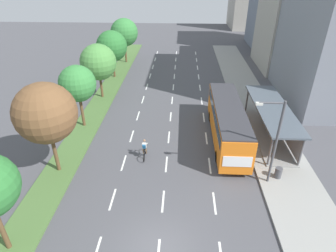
# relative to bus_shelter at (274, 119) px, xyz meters

# --- Properties ---
(ground_plane) EXTENTS (140.00, 140.00, 0.00)m
(ground_plane) POSITION_rel_bus_shelter_xyz_m (-9.53, -12.67, -1.87)
(ground_plane) COLOR #4C4C51
(median_strip) EXTENTS (2.60, 52.00, 0.12)m
(median_strip) POSITION_rel_bus_shelter_xyz_m (-17.83, 7.33, -1.81)
(median_strip) COLOR #4C7038
(median_strip) RESTS_ON ground
(sidewalk_right) EXTENTS (4.50, 52.00, 0.15)m
(sidewalk_right) POSITION_rel_bus_shelter_xyz_m (-0.28, 7.33, -1.79)
(sidewalk_right) COLOR gray
(sidewalk_right) RESTS_ON ground
(lane_divider_left) EXTENTS (0.14, 47.29, 0.01)m
(lane_divider_left) POSITION_rel_bus_shelter_xyz_m (-13.03, 5.48, -1.86)
(lane_divider_left) COLOR white
(lane_divider_left) RESTS_ON ground
(lane_divider_center) EXTENTS (0.14, 47.29, 0.01)m
(lane_divider_center) POSITION_rel_bus_shelter_xyz_m (-9.53, 5.48, -1.86)
(lane_divider_center) COLOR white
(lane_divider_center) RESTS_ON ground
(lane_divider_right) EXTENTS (0.14, 47.29, 0.01)m
(lane_divider_right) POSITION_rel_bus_shelter_xyz_m (-6.03, 5.48, -1.86)
(lane_divider_right) COLOR white
(lane_divider_right) RESTS_ON ground
(bus_shelter) EXTENTS (2.90, 10.34, 2.86)m
(bus_shelter) POSITION_rel_bus_shelter_xyz_m (0.00, 0.00, 0.00)
(bus_shelter) COLOR gray
(bus_shelter) RESTS_ON sidewalk_right
(bus) EXTENTS (2.54, 11.29, 3.37)m
(bus) POSITION_rel_bus_shelter_xyz_m (-4.28, -0.77, 0.20)
(bus) COLOR orange
(bus) RESTS_ON ground
(cyclist) EXTENTS (0.46, 1.82, 1.71)m
(cyclist) POSITION_rel_bus_shelter_xyz_m (-11.38, -3.96, -1.08)
(cyclist) COLOR black
(cyclist) RESTS_ON ground
(median_tree_second) EXTENTS (4.38, 4.38, 7.15)m
(median_tree_second) POSITION_rel_bus_shelter_xyz_m (-17.88, -6.04, 3.20)
(median_tree_second) COLOR brown
(median_tree_second) RESTS_ON median_strip
(median_tree_third) EXTENTS (3.42, 3.42, 6.11)m
(median_tree_third) POSITION_rel_bus_shelter_xyz_m (-18.06, 0.96, 2.64)
(median_tree_third) COLOR brown
(median_tree_third) RESTS_ON median_strip
(median_tree_fourth) EXTENTS (4.12, 4.12, 6.31)m
(median_tree_fourth) POSITION_rel_bus_shelter_xyz_m (-18.00, 7.95, 2.49)
(median_tree_fourth) COLOR brown
(median_tree_fourth) RESTS_ON median_strip
(median_tree_fifth) EXTENTS (4.16, 4.16, 6.37)m
(median_tree_fifth) POSITION_rel_bus_shelter_xyz_m (-18.02, 14.95, 2.54)
(median_tree_fifth) COLOR brown
(median_tree_fifth) RESTS_ON median_strip
(median_tree_farthest) EXTENTS (4.25, 4.25, 6.79)m
(median_tree_farthest) POSITION_rel_bus_shelter_xyz_m (-17.59, 21.94, 2.91)
(median_tree_farthest) COLOR brown
(median_tree_farthest) RESTS_ON median_strip
(streetlight) EXTENTS (1.91, 0.24, 6.50)m
(streetlight) POSITION_rel_bus_shelter_xyz_m (-2.11, -6.62, 2.02)
(streetlight) COLOR #4C4C51
(streetlight) RESTS_ON sidewalk_right
(trash_bin) EXTENTS (0.52, 0.52, 0.85)m
(trash_bin) POSITION_rel_bus_shelter_xyz_m (-1.08, -6.16, -1.29)
(trash_bin) COLOR #4C4C51
(trash_bin) RESTS_ON sidewalk_right
(building_mid_right) EXTENTS (9.69, 10.72, 13.38)m
(building_mid_right) POSITION_rel_bus_shelter_xyz_m (8.27, 21.00, 4.82)
(building_mid_right) COLOR #A39E93
(building_mid_right) RESTS_ON ground
(building_far_right) EXTENTS (9.05, 12.36, 15.38)m
(building_far_right) POSITION_rel_bus_shelter_xyz_m (9.20, 33.17, 5.82)
(building_far_right) COLOR slate
(building_far_right) RESTS_ON ground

